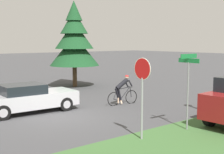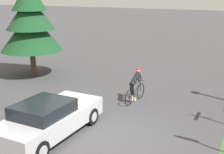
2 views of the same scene
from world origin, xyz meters
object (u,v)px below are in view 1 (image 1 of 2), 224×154
object	(u,v)px
street_name_sign	(188,78)
conifer_tall_near	(74,41)
cyclist	(122,90)
sedan_left_lane	(28,98)
stop_sign	(142,82)

from	to	relation	value
street_name_sign	conifer_tall_near	xyz separation A→B (m)	(-11.98, 2.70, 1.36)
cyclist	street_name_sign	world-z (taller)	street_name_sign
sedan_left_lane	conifer_tall_near	world-z (taller)	conifer_tall_near
sedan_left_lane	cyclist	xyz separation A→B (m)	(1.41, 4.51, 0.09)
stop_sign	sedan_left_lane	bearing A→B (deg)	10.29
sedan_left_lane	cyclist	bearing A→B (deg)	-15.18
stop_sign	street_name_sign	world-z (taller)	street_name_sign
street_name_sign	conifer_tall_near	bearing A→B (deg)	167.28
sedan_left_lane	stop_sign	distance (m)	6.39
street_name_sign	conifer_tall_near	world-z (taller)	conifer_tall_near
street_name_sign	conifer_tall_near	distance (m)	12.36
stop_sign	street_name_sign	distance (m)	2.11
sedan_left_lane	conifer_tall_near	size ratio (longest dim) A/B	0.72
cyclist	conifer_tall_near	bearing A→B (deg)	84.27
cyclist	conifer_tall_near	distance (m)	7.62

